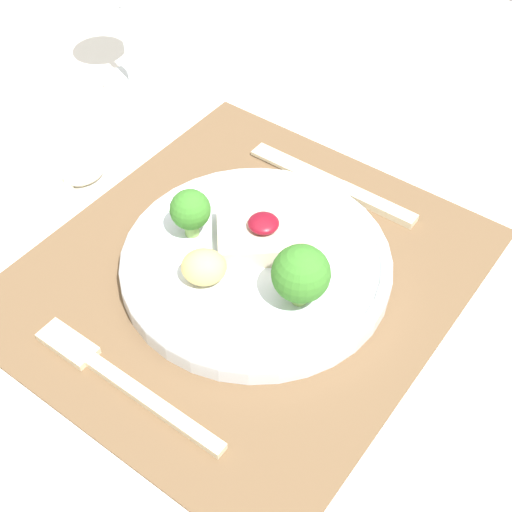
{
  "coord_description": "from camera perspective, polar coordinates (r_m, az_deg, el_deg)",
  "views": [
    {
      "loc": [
        -0.35,
        -0.27,
        1.24
      ],
      "look_at": [
        0.01,
        -0.01,
        0.75
      ],
      "focal_mm": 50.0,
      "sensor_mm": 36.0,
      "label": 1
    }
  ],
  "objects": [
    {
      "name": "placemat",
      "position": [
        0.67,
        -0.97,
        -1.46
      ],
      "size": [
        0.41,
        0.37,
        0.0
      ],
      "primitive_type": "cube",
      "color": "brown",
      "rests_on": "dining_table"
    },
    {
      "name": "knife",
      "position": [
        0.76,
        6.91,
        5.36
      ],
      "size": [
        0.02,
        0.2,
        0.01
      ],
      "rotation": [
        0.0,
        0.0,
        -0.01
      ],
      "color": "beige",
      "rests_on": "placemat"
    },
    {
      "name": "fork",
      "position": [
        0.61,
        -11.24,
        -9.41
      ],
      "size": [
        0.02,
        0.2,
        0.01
      ],
      "rotation": [
        0.0,
        0.0,
        0.04
      ],
      "color": "beige",
      "rests_on": "placemat"
    },
    {
      "name": "spoon",
      "position": [
        0.78,
        -14.81,
        5.63
      ],
      "size": [
        0.18,
        0.04,
        0.01
      ],
      "rotation": [
        0.0,
        0.0,
        -0.01
      ],
      "color": "beige",
      "rests_on": "dining_table"
    },
    {
      "name": "dinner_plate",
      "position": [
        0.66,
        0.01,
        -0.31
      ],
      "size": [
        0.25,
        0.25,
        0.08
      ],
      "color": "silver",
      "rests_on": "placemat"
    },
    {
      "name": "dining_table",
      "position": [
        0.73,
        -0.89,
        -5.45
      ],
      "size": [
        1.3,
        1.29,
        0.73
      ],
      "color": "white",
      "rests_on": "ground_plane"
    }
  ]
}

